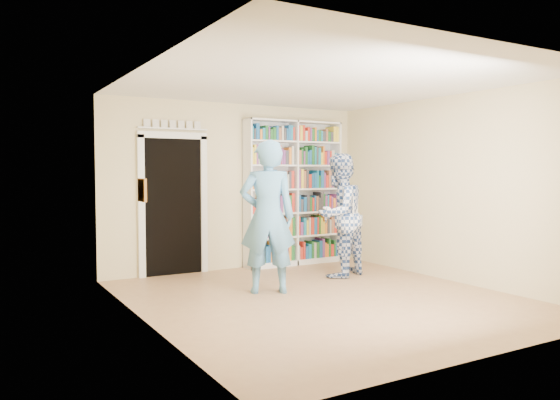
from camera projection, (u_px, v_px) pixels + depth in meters
The scene contains 11 objects.
floor at pixel (324, 298), 6.87m from camera, with size 5.00×5.00×0.00m, color #A1724D.
ceiling at pixel (324, 82), 6.72m from camera, with size 5.00×5.00×0.00m, color white.
wall_back at pixel (237, 186), 8.95m from camera, with size 4.50×4.50×0.00m, color beige.
wall_left at pixel (146, 196), 5.67m from camera, with size 5.00×5.00×0.00m, color beige.
wall_right at pixel (451, 188), 7.92m from camera, with size 5.00×5.00×0.00m, color beige.
bookshelf at pixel (293, 192), 9.32m from camera, with size 1.79×0.33×2.45m.
doorway at pixel (173, 199), 8.39m from camera, with size 1.10×0.08×2.43m.
wall_art at pixel (142, 190), 5.85m from camera, with size 0.03×0.25×0.25m, color brown.
man_blue at pixel (268, 217), 7.15m from camera, with size 0.73×0.48×2.01m, color #5896C3.
man_plaid at pixel (339, 215), 8.26m from camera, with size 0.91×0.71×1.87m, color navy.
paper_sheet at pixel (355, 205), 8.13m from camera, with size 0.23×0.01×0.32m, color white.
Camera 1 is at (-3.88, -5.60, 1.61)m, focal length 35.00 mm.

